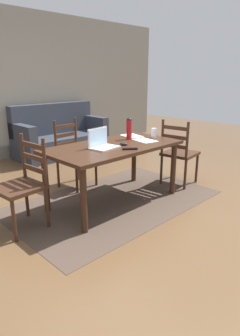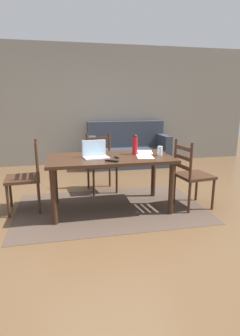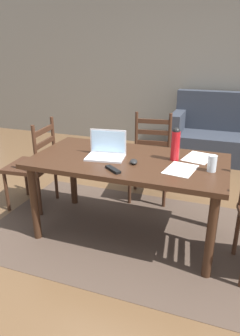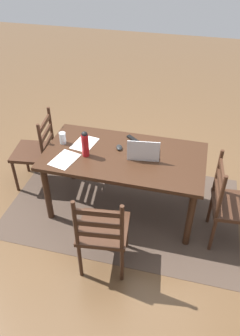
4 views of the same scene
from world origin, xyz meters
name	(u,v)px [view 1 (image 1 of 4)]	position (x,y,z in m)	size (l,w,h in m)	color
ground_plane	(114,201)	(0.00, 0.00, 0.00)	(14.00, 14.00, 0.00)	brown
area_rug	(114,201)	(0.00, 0.00, 0.00)	(2.56, 1.61, 0.01)	#47382D
wall_back	(2,86)	(0.00, 2.96, 1.35)	(8.00, 0.12, 2.70)	slate
dining_table	(114,152)	(0.00, 0.00, 0.64)	(1.65, 0.87, 0.73)	#382114
chair_far_head	(74,155)	(-0.01, 0.81, 0.46)	(0.49, 0.49, 0.95)	#3D2316
chair_left_far	(22,185)	(-1.11, 0.18, 0.46)	(0.48, 0.48, 0.95)	#3D2316
chair_right_near	(179,153)	(1.11, -0.18, 0.46)	(0.49, 0.49, 0.95)	#3D2316
couch	(60,137)	(0.85, 2.49, 0.36)	(1.80, 0.80, 1.00)	#2D333D
laptop	(102,143)	(-0.20, -0.01, 0.79)	(0.35, 0.26, 0.23)	silver
water_bottle	(129,128)	(0.37, 0.10, 0.88)	(0.07, 0.07, 0.28)	#A81419
drinking_glass	(154,133)	(0.69, -0.05, 0.80)	(0.07, 0.07, 0.13)	silver
computer_mouse	(124,144)	(0.08, -0.09, 0.75)	(0.06, 0.10, 0.03)	black
tv_remote	(130,149)	(-0.03, -0.30, 0.74)	(0.04, 0.17, 0.02)	black
paper_stack_left	(132,136)	(0.56, 0.23, 0.74)	(0.21, 0.30, 0.00)	white
paper_stack_right	(145,140)	(0.46, -0.10, 0.74)	(0.21, 0.30, 0.00)	white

